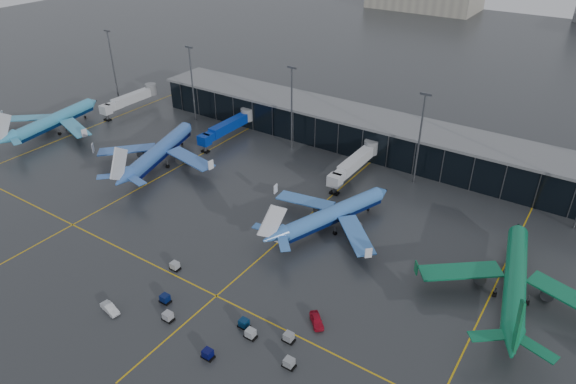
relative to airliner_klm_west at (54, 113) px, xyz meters
The scene contains 13 objects.
ground 88.24m from the airliner_klm_west, 11.26° to the right, with size 600.00×600.00×0.00m, color #282B2D.
terminal_pier 97.25m from the airliner_klm_west, 27.44° to the left, with size 142.00×17.00×10.70m.
jet_bridges 57.46m from the airliner_klm_west, 26.70° to the left, with size 94.00×27.50×7.20m.
flood_masts 97.29m from the airliner_klm_west, 19.77° to the left, with size 203.00×0.50×25.50m.
taxi_lines 96.75m from the airliner_klm_west, ahead, with size 220.00×120.00×0.02m.
airliner_klm_west is the anchor object (origin of this frame).
airliner_arkefly 45.78m from the airliner_klm_west, ahead, with size 38.65×44.02×13.53m, color #3B6CC2, non-canonical shape.
airliner_klm_near 103.67m from the airliner_klm_west, ahead, with size 34.47×39.26×12.07m, color #3F7BCF, non-canonical shape.
airliner_aer_lingus 144.47m from the airliner_klm_west, ahead, with size 38.13×43.43×13.35m, color #0D6D46, non-canonical shape.
baggage_carts 109.14m from the airliner_klm_west, 20.25° to the right, with size 36.45×15.65×1.70m.
mobile_airstair 96.52m from the airliner_klm_west, ahead, with size 2.45×3.37×3.45m.
service_van_red 119.97m from the airliner_klm_west, 13.33° to the right, with size 1.92×4.78×1.63m, color #B30D24.
service_van_white 94.82m from the airliner_klm_west, 29.54° to the right, with size 1.64×4.69×1.55m, color silver.
Camera 1 is at (64.29, -70.94, 69.11)m, focal length 32.00 mm.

